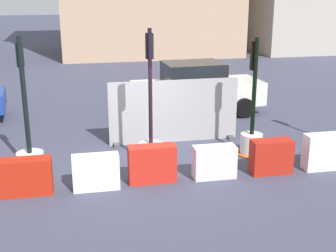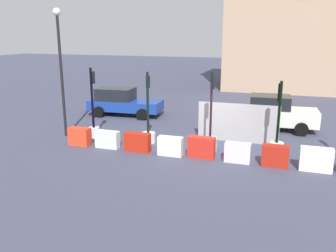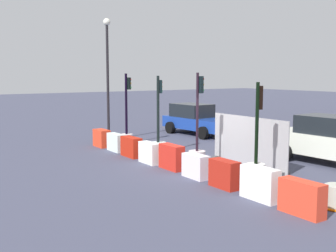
# 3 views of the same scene
# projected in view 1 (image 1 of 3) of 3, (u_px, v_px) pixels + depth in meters

# --- Properties ---
(ground_plane) EXTENTS (120.00, 120.00, 0.00)m
(ground_plane) POSITION_uv_depth(u_px,v_px,m) (149.00, 166.00, 11.64)
(ground_plane) COLOR #3F4156
(traffic_light_1) EXTENTS (0.66, 0.66, 3.30)m
(traffic_light_1) POSITION_uv_depth(u_px,v_px,m) (29.00, 147.00, 11.16)
(traffic_light_1) COLOR silver
(traffic_light_1) RESTS_ON ground_plane
(traffic_light_2) EXTENTS (0.62, 0.62, 3.42)m
(traffic_light_2) POSITION_uv_depth(u_px,v_px,m) (151.00, 140.00, 11.54)
(traffic_light_2) COLOR #BCAAAC
(traffic_light_2) RESTS_ON ground_plane
(traffic_light_3) EXTENTS (0.79, 0.79, 3.13)m
(traffic_light_3) POSITION_uv_depth(u_px,v_px,m) (252.00, 134.00, 12.28)
(traffic_light_3) COLOR silver
(traffic_light_3) RESTS_ON ground_plane
(construction_barrier_2) EXTENTS (1.11, 0.43, 0.81)m
(construction_barrier_2) POSITION_uv_depth(u_px,v_px,m) (26.00, 177.00, 9.99)
(construction_barrier_2) COLOR red
(construction_barrier_2) RESTS_ON ground_plane
(construction_barrier_3) EXTENTS (1.03, 0.39, 0.80)m
(construction_barrier_3) POSITION_uv_depth(u_px,v_px,m) (96.00, 172.00, 10.25)
(construction_barrier_3) COLOR white
(construction_barrier_3) RESTS_ON ground_plane
(construction_barrier_4) EXTENTS (1.10, 0.40, 0.88)m
(construction_barrier_4) POSITION_uv_depth(u_px,v_px,m) (152.00, 164.00, 10.61)
(construction_barrier_4) COLOR red
(construction_barrier_4) RESTS_ON ground_plane
(construction_barrier_5) EXTENTS (1.00, 0.42, 0.78)m
(construction_barrier_5) POSITION_uv_depth(u_px,v_px,m) (214.00, 162.00, 10.86)
(construction_barrier_5) COLOR silver
(construction_barrier_5) RESTS_ON ground_plane
(construction_barrier_6) EXTENTS (1.00, 0.42, 0.84)m
(construction_barrier_6) POSITION_uv_depth(u_px,v_px,m) (271.00, 157.00, 11.11)
(construction_barrier_6) COLOR #B12114
(construction_barrier_6) RESTS_ON ground_plane
(construction_barrier_7) EXTENTS (1.15, 0.39, 0.90)m
(construction_barrier_7) POSITION_uv_depth(u_px,v_px,m) (327.00, 151.00, 11.36)
(construction_barrier_7) COLOR white
(construction_barrier_7) RESTS_ON ground_plane
(car_white_van) EXTENTS (4.60, 2.31, 1.81)m
(car_white_van) POSITION_uv_depth(u_px,v_px,m) (196.00, 89.00, 16.11)
(car_white_van) COLOR silver
(car_white_van) RESTS_ON ground_plane
(site_fence_panel) EXTENTS (3.75, 0.50, 1.83)m
(site_fence_panel) POSITION_uv_depth(u_px,v_px,m) (174.00, 113.00, 13.18)
(site_fence_panel) COLOR #A2A0A2
(site_fence_panel) RESTS_ON ground_plane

